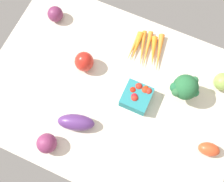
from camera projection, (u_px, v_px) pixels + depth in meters
tablecloth at (112, 93)px, 119.97cm from camera, size 104.00×76.00×2.00cm
bell_pepper_red at (84, 62)px, 118.52cm from camera, size 8.14×8.14×9.10cm
roma_tomato at (209, 149)px, 109.07cm from camera, size 8.94×6.62×5.17cm
berry_basket at (137, 96)px, 115.23cm from camera, size 10.82×10.82×6.49cm
red_onion_near_basket at (47, 143)px, 108.55cm from camera, size 7.64×7.64×7.64cm
heirloom_tomato_green at (223, 82)px, 116.68cm from camera, size 7.25×7.25×7.25cm
broccoli_head at (185, 88)px, 110.56cm from camera, size 11.17×10.07×13.78cm
eggplant at (76, 122)px, 111.77cm from camera, size 15.64×10.61×6.38cm
carrot_bunch at (147, 50)px, 123.95cm from camera, size 15.33×18.27×2.69cm
red_onion_center at (55, 14)px, 127.09cm from camera, size 6.84×6.84×6.84cm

